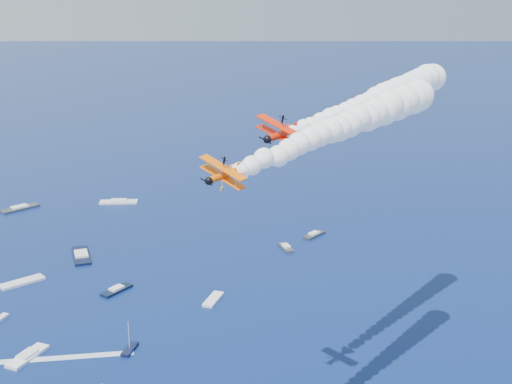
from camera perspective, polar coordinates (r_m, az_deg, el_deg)
biplane_lead at (r=108.70m, az=2.16°, el=4.89°), size 10.46×12.23×8.49m
biplane_trail at (r=86.82m, az=-2.70°, el=1.46°), size 8.28×9.67×6.65m
smoke_trail_lead at (r=130.85m, az=9.78°, el=7.65°), size 56.74×32.81×10.14m
smoke_trail_trail at (r=107.70m, az=7.40°, el=5.52°), size 56.74×32.98×10.14m
spectator_boats at (r=198.74m, az=-20.36°, el=-7.05°), size 202.79×181.35×0.70m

